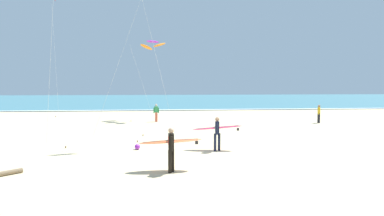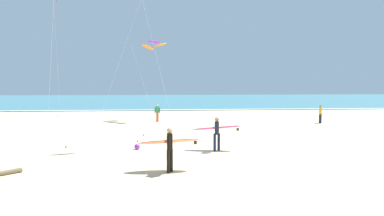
{
  "view_description": "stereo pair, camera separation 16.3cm",
  "coord_description": "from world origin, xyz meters",
  "px_view_note": "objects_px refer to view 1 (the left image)",
  "views": [
    {
      "loc": [
        -1.6,
        -12.9,
        3.31
      ],
      "look_at": [
        -0.02,
        4.22,
        2.0
      ],
      "focal_mm": 28.64,
      "sensor_mm": 36.0,
      "label": 1
    },
    {
      "loc": [
        -1.44,
        -12.92,
        3.31
      ],
      "look_at": [
        -0.02,
        4.22,
        2.0
      ],
      "focal_mm": 28.64,
      "sensor_mm": 36.0,
      "label": 2
    }
  ],
  "objects_px": {
    "kite_arc_violet_high": "(153,45)",
    "bystander_yellow_top": "(319,114)",
    "surfer_trailing": "(171,144)",
    "bystander_green_top": "(156,113)",
    "beach_ball": "(137,147)",
    "surfer_lead": "(217,130)"
  },
  "relations": [
    {
      "from": "kite_arc_violet_high",
      "to": "bystander_yellow_top",
      "type": "height_order",
      "value": "kite_arc_violet_high"
    },
    {
      "from": "surfer_trailing",
      "to": "bystander_green_top",
      "type": "distance_m",
      "value": 15.97
    },
    {
      "from": "bystander_yellow_top",
      "to": "kite_arc_violet_high",
      "type": "bearing_deg",
      "value": 164.01
    },
    {
      "from": "surfer_trailing",
      "to": "bystander_yellow_top",
      "type": "relative_size",
      "value": 1.54
    },
    {
      "from": "kite_arc_violet_high",
      "to": "bystander_green_top",
      "type": "xyz_separation_m",
      "value": [
        0.32,
        -1.83,
        -6.27
      ]
    },
    {
      "from": "bystander_yellow_top",
      "to": "beach_ball",
      "type": "relative_size",
      "value": 5.68
    },
    {
      "from": "kite_arc_violet_high",
      "to": "beach_ball",
      "type": "height_order",
      "value": "kite_arc_violet_high"
    },
    {
      "from": "surfer_trailing",
      "to": "beach_ball",
      "type": "bearing_deg",
      "value": 111.66
    },
    {
      "from": "surfer_trailing",
      "to": "kite_arc_violet_high",
      "type": "bearing_deg",
      "value": 94.06
    },
    {
      "from": "surfer_lead",
      "to": "surfer_trailing",
      "type": "bearing_deg",
      "value": -124.2
    },
    {
      "from": "bystander_green_top",
      "to": "beach_ball",
      "type": "xyz_separation_m",
      "value": [
        -0.69,
        -11.85,
        -0.67
      ]
    },
    {
      "from": "kite_arc_violet_high",
      "to": "bystander_green_top",
      "type": "relative_size",
      "value": 4.69
    },
    {
      "from": "surfer_trailing",
      "to": "bystander_green_top",
      "type": "height_order",
      "value": "surfer_trailing"
    },
    {
      "from": "kite_arc_violet_high",
      "to": "beach_ball",
      "type": "bearing_deg",
      "value": -91.53
    },
    {
      "from": "surfer_lead",
      "to": "beach_ball",
      "type": "height_order",
      "value": "surfer_lead"
    },
    {
      "from": "bystander_green_top",
      "to": "beach_ball",
      "type": "relative_size",
      "value": 5.68
    },
    {
      "from": "surfer_lead",
      "to": "bystander_yellow_top",
      "type": "distance_m",
      "value": 14.72
    },
    {
      "from": "surfer_lead",
      "to": "surfer_trailing",
      "type": "height_order",
      "value": "same"
    },
    {
      "from": "surfer_trailing",
      "to": "surfer_lead",
      "type": "bearing_deg",
      "value": 55.8
    },
    {
      "from": "surfer_lead",
      "to": "bystander_green_top",
      "type": "xyz_separation_m",
      "value": [
        -3.35,
        12.39,
        -0.24
      ]
    },
    {
      "from": "bystander_green_top",
      "to": "beach_ball",
      "type": "bearing_deg",
      "value": -93.31
    },
    {
      "from": "kite_arc_violet_high",
      "to": "bystander_green_top",
      "type": "distance_m",
      "value": 6.54
    }
  ]
}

